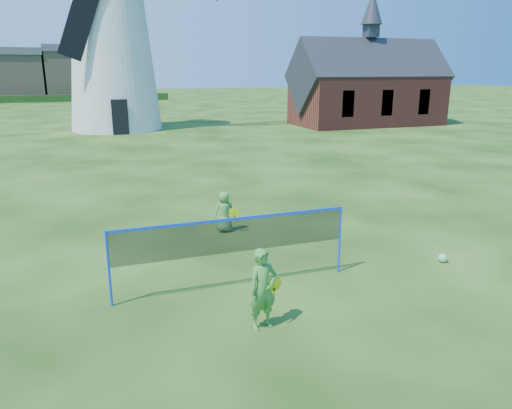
{
  "coord_description": "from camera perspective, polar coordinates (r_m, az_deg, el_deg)",
  "views": [
    {
      "loc": [
        -3.33,
        -9.5,
        4.48
      ],
      "look_at": [
        0.2,
        0.5,
        1.5
      ],
      "focal_mm": 33.86,
      "sensor_mm": 36.0,
      "label": 1
    }
  ],
  "objects": [
    {
      "name": "chapel",
      "position": [
        42.01,
        13.05,
        13.21
      ],
      "size": [
        12.41,
        6.02,
        10.49
      ],
      "color": "maroon",
      "rests_on": "ground"
    },
    {
      "name": "badminton_net",
      "position": [
        9.99,
        -2.71,
        -3.84
      ],
      "size": [
        5.05,
        0.05,
        1.55
      ],
      "color": "blue",
      "rests_on": "ground"
    },
    {
      "name": "player_girl",
      "position": [
        8.62,
        0.84,
        -9.97
      ],
      "size": [
        0.72,
        0.46,
        1.49
      ],
      "rotation": [
        0.0,
        0.0,
        0.2
      ],
      "color": "#448D38",
      "rests_on": "ground"
    },
    {
      "name": "ground",
      "position": [
        11.01,
        -0.12,
        -8.3
      ],
      "size": [
        220.0,
        220.0,
        0.0
      ],
      "primitive_type": "plane",
      "color": "black",
      "rests_on": "ground"
    },
    {
      "name": "player_boy",
      "position": [
        13.69,
        -3.73,
        -0.86
      ],
      "size": [
        0.65,
        0.43,
        1.17
      ],
      "rotation": [
        0.0,
        0.0,
        3.1
      ],
      "color": "#558F45",
      "rests_on": "ground"
    },
    {
      "name": "windmill",
      "position": [
        39.0,
        -16.8,
        18.86
      ],
      "size": [
        15.98,
        6.71,
        20.95
      ],
      "color": "white",
      "rests_on": "ground"
    },
    {
      "name": "play_ball",
      "position": [
        12.48,
        21.2,
        -5.91
      ],
      "size": [
        0.22,
        0.22,
        0.22
      ],
      "primitive_type": "sphere",
      "color": "green",
      "rests_on": "ground"
    }
  ]
}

